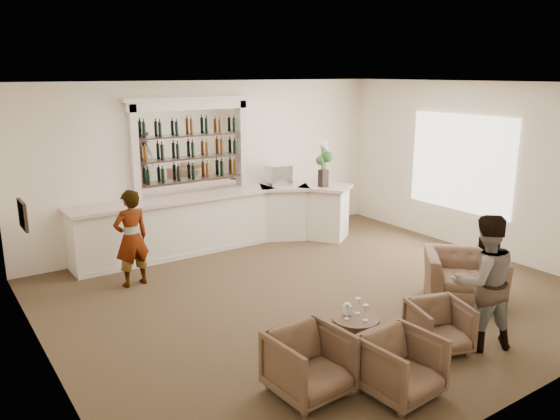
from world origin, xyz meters
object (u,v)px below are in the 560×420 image
Objects in this scene: cocktail_table at (355,336)px; sommelier at (131,238)px; espresso_machine at (279,175)px; armchair_left at (309,363)px; armchair_center at (401,366)px; bar_counter at (219,221)px; armchair_far at (464,277)px; armchair_right at (439,326)px; flower_vase at (324,161)px; guest at (483,282)px.

sommelier is (-1.49, 3.82, 0.56)m from cocktail_table.
armchair_left is at bearing -112.64° from espresso_machine.
sommelier is 4.96m from armchair_center.
armchair_far is at bearing -66.67° from bar_counter.
bar_counter is 5.27m from armchair_right.
espresso_machine reaches higher than armchair_left.
armchair_left is 5.94m from flower_vase.
flower_vase reaches higher than armchair_right.
guest is (1.47, -0.73, 0.63)m from cocktail_table.
cocktail_table is (-0.61, -4.74, -0.32)m from bar_counter.
armchair_right is at bearing -7.21° from armchair_left.
sommelier is 1.72× the size of flower_vase.
cocktail_table is 0.51× the size of armchair_far.
espresso_machine reaches higher than armchair_center.
cocktail_table is at bearing 74.65° from armchair_center.
sommelier reaches higher than armchair_center.
flower_vase is (1.26, 4.81, 0.79)m from guest.
sommelier reaches higher than armchair_right.
armchair_center is at bearing -120.15° from flower_vase.
armchair_center is at bearing -38.94° from armchair_left.
armchair_center is 0.67× the size of armchair_far.
espresso_machine is (2.28, 5.74, 1.00)m from armchair_center.
armchair_right is at bearing 17.03° from armchair_center.
bar_counter reaches higher than armchair_right.
armchair_far is at bearing 46.42° from armchair_right.
armchair_center reaches higher than cocktail_table.
sommelier is at bearing -34.26° from guest.
armchair_far is at bearing 7.22° from cocktail_table.
bar_counter is at bearing -58.42° from guest.
guest is at bearing -5.37° from armchair_right.
sommelier is (-2.10, -0.92, 0.24)m from bar_counter.
flower_vase is at bearing -17.49° from bar_counter.
armchair_left is (0.49, -4.18, -0.44)m from sommelier.
armchair_right is at bearing -93.66° from espresso_machine.
armchair_left is (-1.62, -5.11, -0.20)m from bar_counter.
flower_vase is at bearing 56.22° from cocktail_table.
armchair_far is 2.46× the size of espresso_machine.
armchair_far is at bearing -93.12° from flower_vase.
bar_counter is 4.90× the size of armchair_far.
armchair_right is (-0.50, 0.22, -0.56)m from guest.
sommelier is 5.00m from armchair_right.
bar_counter reaches higher than armchair_center.
guest is at bearing -104.66° from flower_vase.
guest is 1.76m from armchair_center.
guest is 2.17× the size of armchair_left.
espresso_machine is at bearing -73.67° from guest.
armchair_far is at bearing 21.14° from armchair_center.
armchair_far is at bearing -112.41° from guest.
sommelier is 5.43m from guest.
espresso_machine is (1.12, 5.29, 1.03)m from armchair_right.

